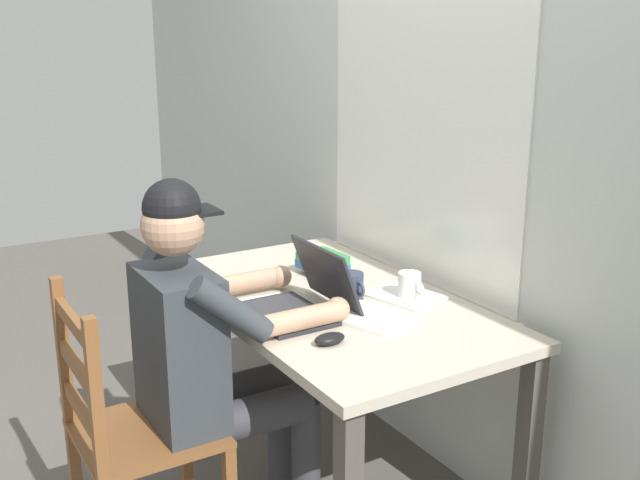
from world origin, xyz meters
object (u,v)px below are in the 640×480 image
(laptop, at_px, (302,298))
(desk, at_px, (331,324))
(seated_person, at_px, (211,347))
(wooden_chair, at_px, (129,433))
(computer_mouse, at_px, (330,339))
(coffee_mug_white, at_px, (410,286))
(coffee_mug_dark, at_px, (351,286))
(book_stack_main, at_px, (323,265))

(laptop, bearing_deg, desk, 113.39)
(desk, relative_size, seated_person, 1.11)
(desk, relative_size, wooden_chair, 1.48)
(computer_mouse, bearing_deg, coffee_mug_white, 112.96)
(desk, xyz_separation_m, coffee_mug_dark, (0.04, 0.06, 0.14))
(book_stack_main, bearing_deg, coffee_mug_dark, -10.12)
(seated_person, bearing_deg, book_stack_main, 113.40)
(computer_mouse, distance_m, book_stack_main, 0.64)
(seated_person, xyz_separation_m, coffee_mug_white, (0.12, 0.70, 0.12))
(desk, height_order, book_stack_main, book_stack_main)
(wooden_chair, xyz_separation_m, computer_mouse, (0.31, 0.53, 0.31))
(computer_mouse, height_order, book_stack_main, book_stack_main)
(wooden_chair, height_order, computer_mouse, wooden_chair)
(laptop, bearing_deg, coffee_mug_dark, 97.27)
(seated_person, relative_size, wooden_chair, 1.33)
(coffee_mug_white, relative_size, book_stack_main, 0.59)
(wooden_chair, bearing_deg, seated_person, 90.00)
(computer_mouse, height_order, coffee_mug_dark, coffee_mug_dark)
(wooden_chair, distance_m, book_stack_main, 0.95)
(computer_mouse, distance_m, coffee_mug_dark, 0.40)
(coffee_mug_white, distance_m, coffee_mug_dark, 0.20)
(wooden_chair, xyz_separation_m, laptop, (0.05, 0.59, 0.35))
(book_stack_main, bearing_deg, laptop, -41.59)
(coffee_mug_white, relative_size, coffee_mug_dark, 0.94)
(wooden_chair, relative_size, computer_mouse, 9.23)
(computer_mouse, bearing_deg, desk, 147.31)
(coffee_mug_white, distance_m, book_stack_main, 0.39)
(desk, relative_size, book_stack_main, 6.80)
(desk, xyz_separation_m, computer_mouse, (0.33, -0.21, 0.11))
(seated_person, xyz_separation_m, book_stack_main, (-0.25, 0.57, 0.11))
(seated_person, height_order, wooden_chair, seated_person)
(computer_mouse, distance_m, coffee_mug_white, 0.48)
(desk, xyz_separation_m, seated_person, (0.02, -0.46, 0.03))
(wooden_chair, height_order, book_stack_main, wooden_chair)
(coffee_mug_white, bearing_deg, laptop, -101.04)
(coffee_mug_white, xyz_separation_m, coffee_mug_dark, (-0.10, -0.17, -0.00))
(coffee_mug_white, bearing_deg, book_stack_main, -161.06)
(wooden_chair, bearing_deg, coffee_mug_white, 82.82)
(desk, xyz_separation_m, laptop, (0.07, -0.16, 0.15))
(seated_person, height_order, book_stack_main, seated_person)
(coffee_mug_white, xyz_separation_m, book_stack_main, (-0.37, -0.13, -0.00))
(laptop, relative_size, coffee_mug_white, 2.81)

